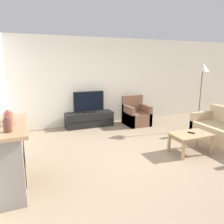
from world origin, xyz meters
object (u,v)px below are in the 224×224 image
at_px(coffee_table, 191,136).
at_px(floor_lamp, 202,72).
at_px(mantel_clock, 10,117).
at_px(tv, 89,103).
at_px(mantel_vase_left, 7,125).
at_px(tv_stand, 89,119).
at_px(remote, 191,133).
at_px(armchair, 136,115).
at_px(mantel_vase_centre_left, 8,118).
at_px(fireplace, 12,156).

xyz_separation_m(coffee_table, floor_lamp, (1.31, 1.18, 1.30)).
xyz_separation_m(mantel_clock, coffee_table, (3.52, -0.14, -0.73)).
bearing_deg(tv, mantel_vase_left, -122.37).
distance_m(mantel_vase_left, tv, 3.84).
height_order(tv_stand, remote, remote).
distance_m(tv, remote, 3.17).
relative_size(tv_stand, tv, 1.54).
distance_m(tv, floor_lamp, 3.35).
height_order(mantel_clock, armchair, mantel_clock).
xyz_separation_m(mantel_vase_centre_left, tv, (2.04, 2.91, -0.40)).
bearing_deg(mantel_vase_left, floor_lamp, 18.39).
relative_size(mantel_vase_centre_left, remote, 1.66).
bearing_deg(mantel_vase_left, mantel_vase_centre_left, 90.00).
relative_size(mantel_clock, coffee_table, 0.18).
xyz_separation_m(mantel_vase_left, mantel_vase_centre_left, (0.00, 0.31, 0.01)).
bearing_deg(remote, mantel_clock, 147.61).
height_order(mantel_vase_centre_left, floor_lamp, floor_lamp).
distance_m(mantel_clock, armchair, 4.27).
height_order(mantel_vase_left, armchair, mantel_vase_left).
relative_size(mantel_clock, tv_stand, 0.10).
height_order(coffee_table, remote, remote).
height_order(fireplace, tv, tv).
bearing_deg(remote, armchair, 60.52).
relative_size(mantel_clock, floor_lamp, 0.08).
bearing_deg(floor_lamp, coffee_table, -137.95).
distance_m(tv_stand, remote, 3.17).
bearing_deg(coffee_table, floor_lamp, 42.05).
xyz_separation_m(mantel_vase_centre_left, remote, (3.53, 0.13, -0.69)).
bearing_deg(floor_lamp, armchair, 136.03).
relative_size(tv, armchair, 1.04).
bearing_deg(coffee_table, tv, 117.75).
distance_m(mantel_vase_centre_left, coffee_table, 3.60).
relative_size(mantel_vase_left, mantel_vase_centre_left, 0.87).
bearing_deg(remote, mantel_vase_centre_left, 151.58).
height_order(mantel_vase_centre_left, tv_stand, mantel_vase_centre_left).
bearing_deg(coffee_table, mantel_vase_centre_left, -178.21).
xyz_separation_m(remote, floor_lamp, (1.29, 1.16, 1.23)).
bearing_deg(coffee_table, armchair, 90.58).
distance_m(mantel_clock, coffee_table, 3.59).
relative_size(tv_stand, armchair, 1.60).
bearing_deg(fireplace, tv, 53.70).
bearing_deg(fireplace, armchair, 35.13).
height_order(coffee_table, floor_lamp, floor_lamp).
bearing_deg(mantel_vase_centre_left, remote, 2.07).
bearing_deg(floor_lamp, mantel_vase_left, -161.61).
relative_size(mantel_vase_centre_left, mantel_clock, 1.65).
bearing_deg(floor_lamp, mantel_clock, -167.79).
bearing_deg(mantel_vase_centre_left, armchair, 36.39).
bearing_deg(armchair, coffee_table, -89.42).
height_order(fireplace, armchair, fireplace).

